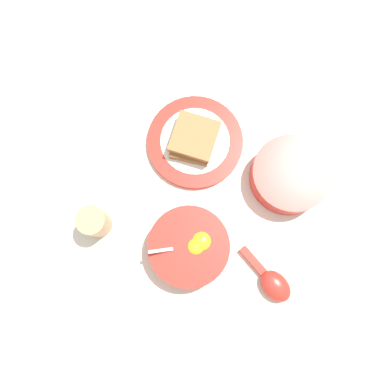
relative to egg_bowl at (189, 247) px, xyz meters
name	(u,v)px	position (x,y,z in m)	size (l,w,h in m)	color
ground_plane	(217,193)	(0.13, -0.05, -0.03)	(3.00, 3.00, 0.00)	silver
egg_bowl	(189,247)	(0.00, 0.00, 0.00)	(0.18, 0.18, 0.08)	red
toast_plate	(195,142)	(0.25, 0.02, -0.02)	(0.23, 0.23, 0.02)	red
toast_sandwich	(194,139)	(0.24, 0.03, 0.01)	(0.12, 0.11, 0.04)	brown
soup_spoon	(273,283)	(-0.05, -0.19, -0.01)	(0.12, 0.13, 0.03)	red
congee_bowl	(290,175)	(0.19, -0.20, 0.00)	(0.18, 0.18, 0.06)	red
drinking_cup	(94,222)	(0.02, 0.21, 0.01)	(0.06, 0.06, 0.08)	tan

